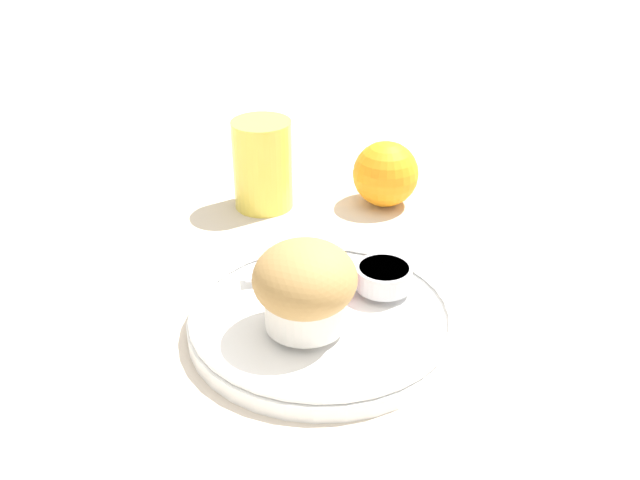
{
  "coord_description": "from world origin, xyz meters",
  "views": [
    {
      "loc": [
        0.03,
        -0.49,
        0.35
      ],
      "look_at": [
        0.01,
        0.02,
        0.06
      ],
      "focal_mm": 40.0,
      "sensor_mm": 36.0,
      "label": 1
    }
  ],
  "objects_px": {
    "orange_fruit": "(386,174)",
    "juice_glass": "(263,165)",
    "butter_knife": "(345,267)",
    "muffin": "(301,286)"
  },
  "relations": [
    {
      "from": "orange_fruit",
      "to": "juice_glass",
      "type": "relative_size",
      "value": 0.74
    },
    {
      "from": "butter_knife",
      "to": "juice_glass",
      "type": "height_order",
      "value": "juice_glass"
    },
    {
      "from": "muffin",
      "to": "butter_knife",
      "type": "bearing_deg",
      "value": 68.85
    },
    {
      "from": "butter_knife",
      "to": "orange_fruit",
      "type": "distance_m",
      "value": 0.17
    },
    {
      "from": "butter_knife",
      "to": "orange_fruit",
      "type": "relative_size",
      "value": 2.47
    },
    {
      "from": "muffin",
      "to": "orange_fruit",
      "type": "height_order",
      "value": "muffin"
    },
    {
      "from": "muffin",
      "to": "orange_fruit",
      "type": "distance_m",
      "value": 0.26
    },
    {
      "from": "butter_knife",
      "to": "orange_fruit",
      "type": "height_order",
      "value": "orange_fruit"
    },
    {
      "from": "muffin",
      "to": "orange_fruit",
      "type": "bearing_deg",
      "value": 74.12
    },
    {
      "from": "muffin",
      "to": "juice_glass",
      "type": "distance_m",
      "value": 0.25
    }
  ]
}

